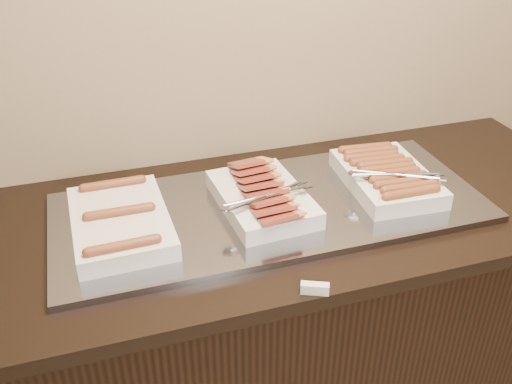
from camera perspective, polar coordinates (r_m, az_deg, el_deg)
counter at (r=1.89m, az=0.92°, el=-13.49°), size 2.06×0.76×0.90m
warming_tray at (r=1.60m, az=1.53°, el=-1.59°), size 1.20×0.50×0.02m
dish_left at (r=1.52m, az=-13.41°, el=-2.90°), size 0.25×0.37×0.07m
dish_center at (r=1.57m, az=0.64°, el=-0.48°), size 0.27×0.37×0.09m
dish_right at (r=1.71m, az=12.98°, el=1.58°), size 0.27×0.36×0.08m
label_holder at (r=1.33m, az=5.90°, el=-9.57°), size 0.07×0.04×0.03m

